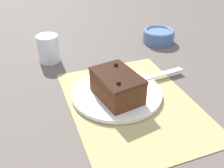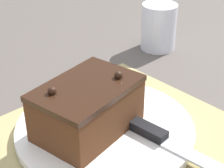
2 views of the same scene
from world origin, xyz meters
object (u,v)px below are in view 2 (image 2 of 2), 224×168
(chocolate_cake, at_px, (87,108))
(drinking_glass, at_px, (159,27))
(cake_plate, at_px, (105,128))
(serving_knife, at_px, (166,140))

(chocolate_cake, bearing_deg, drinking_glass, 23.88)
(cake_plate, bearing_deg, chocolate_cake, 159.74)
(chocolate_cake, distance_m, serving_knife, 0.12)
(cake_plate, xyz_separation_m, drinking_glass, (0.29, 0.15, 0.04))
(chocolate_cake, height_order, serving_knife, chocolate_cake)
(cake_plate, bearing_deg, drinking_glass, 27.09)
(serving_knife, distance_m, drinking_glass, 0.35)
(serving_knife, bearing_deg, cake_plate, -75.64)
(cake_plate, distance_m, chocolate_cake, 0.05)
(cake_plate, height_order, drinking_glass, drinking_glass)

